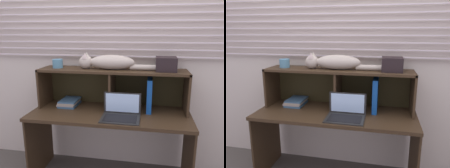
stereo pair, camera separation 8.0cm
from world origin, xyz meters
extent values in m
cube|color=beige|center=(0.00, 0.55, 1.25)|extent=(4.40, 0.04, 2.50)
cube|color=silver|center=(0.00, 0.50, 1.21)|extent=(3.43, 0.02, 0.01)
cube|color=silver|center=(0.00, 0.50, 1.28)|extent=(3.43, 0.02, 0.01)
cube|color=silver|center=(0.00, 0.50, 1.35)|extent=(3.43, 0.02, 0.01)
cube|color=silver|center=(0.00, 0.50, 1.42)|extent=(3.43, 0.02, 0.01)
cube|color=silver|center=(0.00, 0.50, 1.49)|extent=(3.43, 0.02, 0.01)
cube|color=silver|center=(0.00, 0.50, 1.56)|extent=(3.43, 0.02, 0.01)
cube|color=silver|center=(0.00, 0.50, 1.63)|extent=(3.43, 0.02, 0.01)
cube|color=silver|center=(0.00, 0.50, 1.69)|extent=(3.43, 0.02, 0.01)
cube|color=#342516|center=(0.00, 0.21, 0.69)|extent=(1.49, 0.59, 0.03)
cube|color=#342516|center=(-0.74, 0.21, 0.34)|extent=(0.02, 0.53, 0.68)
cube|color=#342516|center=(0.74, 0.21, 0.34)|extent=(0.02, 0.53, 0.68)
cube|color=#342516|center=(0.00, 0.34, 1.09)|extent=(1.42, 0.32, 0.02)
cube|color=#342516|center=(-0.70, 0.34, 0.90)|extent=(0.02, 0.32, 0.39)
cube|color=#342516|center=(0.70, 0.34, 0.90)|extent=(0.02, 0.32, 0.39)
cube|color=#342516|center=(0.00, 0.34, 0.89)|extent=(0.02, 0.30, 0.37)
cube|color=#2F2914|center=(0.00, 0.50, 0.90)|extent=(1.42, 0.01, 0.39)
ellipsoid|color=#B5A89B|center=(0.00, 0.34, 1.17)|extent=(0.43, 0.15, 0.14)
sphere|color=#B5A89B|center=(-0.26, 0.34, 1.16)|extent=(0.13, 0.13, 0.13)
cone|color=#B8A39F|center=(-0.26, 0.31, 1.23)|extent=(0.06, 0.06, 0.06)
cone|color=#B5AD9C|center=(-0.26, 0.37, 1.23)|extent=(0.06, 0.06, 0.06)
cylinder|color=#B5A89B|center=(0.31, 0.34, 1.12)|extent=(0.28, 0.05, 0.05)
cube|color=black|center=(0.12, 0.07, 0.71)|extent=(0.34, 0.25, 0.01)
cube|color=black|center=(0.12, 0.19, 0.82)|extent=(0.34, 0.01, 0.20)
cube|color=#ADD1F9|center=(0.12, 0.19, 0.82)|extent=(0.30, 0.00, 0.17)
cube|color=black|center=(0.12, 0.06, 0.72)|extent=(0.29, 0.17, 0.00)
cube|color=#124291|center=(0.36, 0.34, 0.87)|extent=(0.05, 0.25, 0.32)
cube|color=#315271|center=(-0.45, 0.34, 0.72)|extent=(0.17, 0.24, 0.02)
cube|color=gray|center=(-0.45, 0.34, 0.74)|extent=(0.17, 0.24, 0.02)
cube|color=gray|center=(-0.44, 0.34, 0.75)|extent=(0.17, 0.24, 0.02)
cube|color=#355474|center=(-0.44, 0.35, 0.77)|extent=(0.17, 0.24, 0.01)
cylinder|color=teal|center=(-0.55, 0.34, 1.14)|extent=(0.10, 0.10, 0.09)
cube|color=black|center=(0.50, 0.34, 1.16)|extent=(0.18, 0.19, 0.13)
camera|label=1|loc=(0.36, -1.70, 1.45)|focal=35.09mm
camera|label=2|loc=(0.44, -1.68, 1.45)|focal=35.09mm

